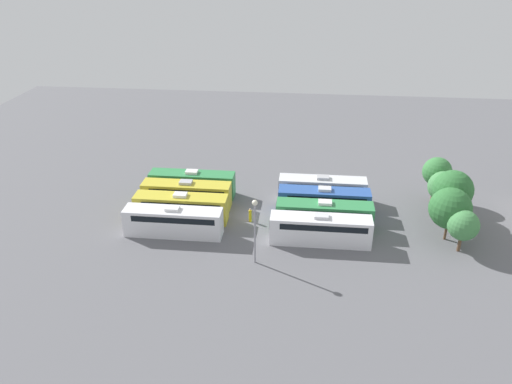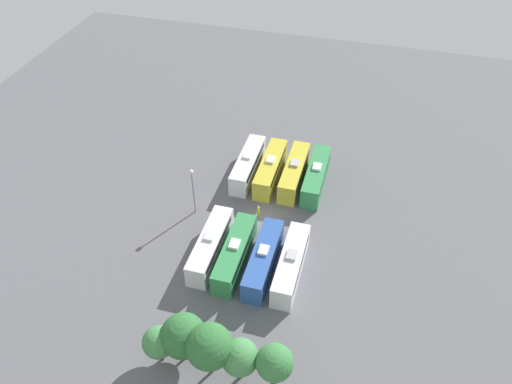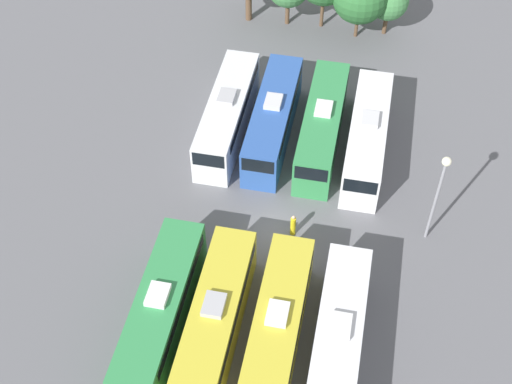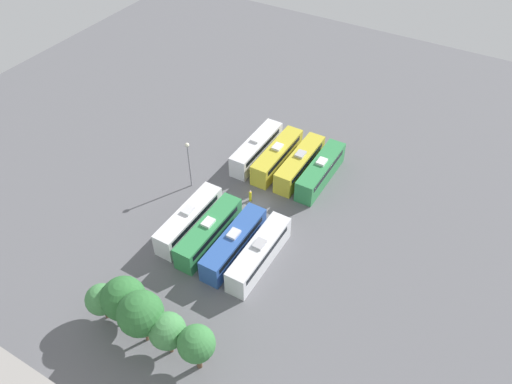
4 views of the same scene
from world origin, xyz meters
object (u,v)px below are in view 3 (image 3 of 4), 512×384
object	(u,v)px
bus_2	(277,328)
tree_4	(389,1)
bus_4	(227,113)
bus_1	(215,320)
bus_5	(273,118)
bus_3	(338,340)
worker_person	(293,226)
bus_0	(161,310)
bus_6	(322,125)
light_pole	(440,185)
bus_7	(367,136)

from	to	relation	value
bus_2	tree_4	bearing A→B (deg)	83.48
bus_2	bus_4	xyz separation A→B (m)	(-6.97, 17.40, 0.00)
bus_1	bus_5	bearing A→B (deg)	89.66
bus_3	worker_person	size ratio (longest dim) A/B	6.36
bus_0	bus_4	size ratio (longest dim) A/B	1.00
bus_0	bus_2	distance (m)	6.93
bus_0	bus_5	xyz separation A→B (m)	(3.41, 17.70, 0.00)
bus_6	light_pole	world-z (taller)	light_pole
bus_6	worker_person	world-z (taller)	bus_6
bus_1	worker_person	bearing A→B (deg)	69.80
bus_0	light_pole	distance (m)	18.65
bus_7	tree_4	xyz separation A→B (m)	(0.15, 15.39, 1.49)
bus_6	bus_3	bearing A→B (deg)	-79.14
bus_3	bus_5	size ratio (longest dim) A/B	1.00
bus_1	bus_3	distance (m)	7.17
bus_6	worker_person	size ratio (longest dim) A/B	6.36
bus_4	bus_1	bearing A→B (deg)	-79.21
bus_1	bus_5	size ratio (longest dim) A/B	1.00
bus_2	bus_4	distance (m)	18.74
bus_1	bus_4	world-z (taller)	same
bus_4	light_pole	xyz separation A→B (m)	(15.31, -7.37, 3.33)
bus_3	light_pole	bearing A→B (deg)	64.58
bus_6	light_pole	bearing A→B (deg)	-42.55
bus_0	bus_6	bearing A→B (deg)	68.12
bus_5	worker_person	size ratio (longest dim) A/B	6.36
bus_0	bus_2	xyz separation A→B (m)	(6.93, 0.14, 0.00)
worker_person	tree_4	xyz separation A→B (m)	(4.15, 23.95, 2.46)
bus_1	bus_4	bearing A→B (deg)	100.79
bus_2	bus_0	bearing A→B (deg)	-178.80
bus_0	bus_1	bearing A→B (deg)	-0.17
light_pole	bus_1	bearing A→B (deg)	-139.61
bus_2	light_pole	bearing A→B (deg)	50.24
worker_person	tree_4	bearing A→B (deg)	80.17
bus_3	bus_7	xyz separation A→B (m)	(0.01, 17.12, 0.00)
bus_4	tree_4	size ratio (longest dim) A/B	2.29
bus_0	tree_4	world-z (taller)	tree_4
bus_4	bus_5	bearing A→B (deg)	2.65
bus_0	bus_3	bearing A→B (deg)	0.41
bus_2	worker_person	distance (m)	8.56
light_pole	tree_4	bearing A→B (deg)	101.70
bus_1	bus_6	size ratio (longest dim) A/B	1.00
bus_5	bus_7	size ratio (longest dim) A/B	1.00
bus_4	bus_6	xyz separation A→B (m)	(7.14, 0.14, 0.00)
bus_3	worker_person	xyz separation A→B (m)	(-3.99, 8.56, -0.96)
bus_3	bus_1	bearing A→B (deg)	-179.32
light_pole	tree_4	world-z (taller)	light_pole
bus_2	bus_5	bearing A→B (deg)	101.34
bus_0	bus_6	distance (m)	19.05
bus_3	tree_4	world-z (taller)	tree_4
tree_4	light_pole	bearing A→B (deg)	-78.30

